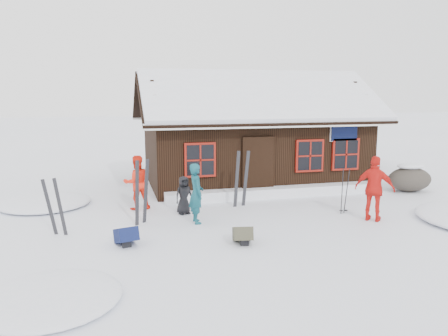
{
  "coord_description": "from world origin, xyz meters",
  "views": [
    {
      "loc": [
        -3.89,
        -11.42,
        3.49
      ],
      "look_at": [
        -0.67,
        0.99,
        1.3
      ],
      "focal_mm": 35.0,
      "sensor_mm": 36.0,
      "label": 1
    }
  ],
  "objects": [
    {
      "name": "skier_crouched",
      "position": [
        -1.91,
        0.9,
        0.56
      ],
      "size": [
        0.64,
        0.51,
        1.13
      ],
      "primitive_type": "imported",
      "rotation": [
        0.0,
        0.0,
        0.32
      ],
      "color": "black",
      "rests_on": "ground"
    },
    {
      "name": "ski_poles",
      "position": [
        2.67,
        -0.22,
        0.65
      ],
      "size": [
        0.25,
        0.12,
        1.38
      ],
      "color": "black",
      "rests_on": "ground"
    },
    {
      "name": "backpack_olive",
      "position": [
        -0.99,
        -2.0,
        0.16
      ],
      "size": [
        0.53,
        0.65,
        0.32
      ],
      "primitive_type": "cube",
      "rotation": [
        0.0,
        0.0,
        -0.18
      ],
      "color": "#3F3D2D",
      "rests_on": "ground"
    },
    {
      "name": "snow_mounds",
      "position": [
        1.65,
        1.86,
        0.0
      ],
      "size": [
        20.6,
        13.2,
        0.48
      ],
      "color": "white",
      "rests_on": "ground"
    },
    {
      "name": "backpack_blue",
      "position": [
        -3.65,
        -1.42,
        0.16
      ],
      "size": [
        0.58,
        0.69,
        0.33
      ],
      "primitive_type": "cube",
      "rotation": [
        0.0,
        0.0,
        0.24
      ],
      "color": "#0F1842",
      "rests_on": "ground"
    },
    {
      "name": "skier_teal",
      "position": [
        -1.72,
        -0.06,
        0.82
      ],
      "size": [
        0.43,
        0.62,
        1.65
      ],
      "primitive_type": "imported",
      "rotation": [
        0.0,
        0.0,
        1.63
      ],
      "color": "#114752",
      "rests_on": "ground"
    },
    {
      "name": "ski_pair_mid",
      "position": [
        -5.31,
        -0.22,
        0.7
      ],
      "size": [
        0.56,
        0.15,
        1.5
      ],
      "rotation": [
        0.0,
        0.0,
        -0.05
      ],
      "color": "black",
      "rests_on": "ground"
    },
    {
      "name": "snow_drift",
      "position": [
        1.5,
        2.25,
        0.17
      ],
      "size": [
        7.6,
        0.6,
        0.35
      ],
      "primitive_type": "cube",
      "color": "white",
      "rests_on": "ground"
    },
    {
      "name": "ground",
      "position": [
        0.0,
        0.0,
        0.0
      ],
      "size": [
        120.0,
        120.0,
        0.0
      ],
      "primitive_type": "plane",
      "color": "white",
      "rests_on": "ground"
    },
    {
      "name": "mountain_hut",
      "position": [
        1.5,
        4.98,
        1.58
      ],
      "size": [
        8.9,
        6.09,
        4.42
      ],
      "color": "black",
      "rests_on": "ground"
    },
    {
      "name": "boulder",
      "position": [
        6.49,
        1.86,
        0.47
      ],
      "size": [
        1.59,
        1.19,
        0.92
      ],
      "color": "#433E36",
      "rests_on": "ground"
    },
    {
      "name": "ski_pair_left",
      "position": [
        -3.16,
        0.24,
        0.85
      ],
      "size": [
        0.45,
        0.32,
        1.8
      ],
      "rotation": [
        0.0,
        0.0,
        0.6
      ],
      "color": "black",
      "rests_on": "ground"
    },
    {
      "name": "skier_orange_left",
      "position": [
        -3.2,
        1.8,
        0.83
      ],
      "size": [
        0.9,
        0.75,
        1.66
      ],
      "primitive_type": "imported",
      "rotation": [
        0.0,
        0.0,
        3.31
      ],
      "color": "red",
      "rests_on": "ground"
    },
    {
      "name": "ski_pair_right",
      "position": [
        -0.02,
        1.35,
        0.85
      ],
      "size": [
        0.54,
        0.11,
        1.8
      ],
      "rotation": [
        0.0,
        0.0,
        0.03
      ],
      "color": "black",
      "rests_on": "ground"
    },
    {
      "name": "skier_orange_right",
      "position": [
        3.07,
        -1.12,
        0.91
      ],
      "size": [
        1.07,
        1.06,
        1.82
      ],
      "primitive_type": "imported",
      "rotation": [
        0.0,
        0.0,
        2.37
      ],
      "color": "red",
      "rests_on": "ground"
    }
  ]
}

